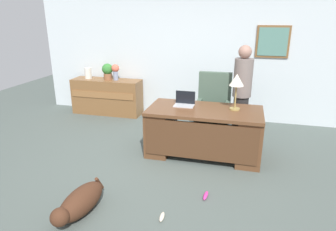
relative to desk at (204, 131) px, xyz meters
name	(u,v)px	position (x,y,z in m)	size (l,w,h in m)	color
ground_plane	(161,169)	(-0.52, -0.65, -0.42)	(12.00, 12.00, 0.00)	#4C5651
back_wall	(194,55)	(-0.51, 1.95, 0.93)	(7.00, 0.16, 2.70)	silver
desk	(204,131)	(0.00, 0.00, 0.00)	(1.78, 0.88, 0.77)	brown
credenza	(107,97)	(-2.44, 1.60, -0.02)	(1.57, 0.50, 0.79)	brown
armchair	(213,109)	(0.05, 0.87, 0.09)	(0.60, 0.59, 1.18)	#475B4C
person_standing	(242,93)	(0.54, 0.81, 0.46)	(0.32, 0.32, 1.70)	#262323
dog_lying	(80,202)	(-1.14, -1.88, -0.27)	(0.38, 0.90, 0.30)	#472819
laptop	(185,102)	(-0.35, 0.15, 0.41)	(0.32, 0.22, 0.22)	#B2B5BA
desk_lamp	(237,82)	(0.45, 0.12, 0.79)	(0.22, 0.22, 0.56)	#9E8447
vase_with_flowers	(115,71)	(-2.21, 1.60, 0.59)	(0.17, 0.17, 0.35)	#838EAB
vase_empty	(88,73)	(-2.88, 1.60, 0.49)	(0.15, 0.15, 0.25)	silver
potted_plant	(108,71)	(-2.40, 1.60, 0.57)	(0.24, 0.24, 0.36)	brown
dog_toy_bone	(206,195)	(0.21, -1.19, -0.39)	(0.20, 0.05, 0.05)	#D8338C
dog_toy_plush	(162,217)	(-0.21, -1.73, -0.39)	(0.17, 0.05, 0.05)	beige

